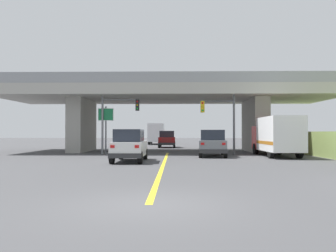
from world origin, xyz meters
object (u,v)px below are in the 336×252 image
object	(u,v)px
traffic_signal_nearside	(222,116)
suv_lead	(130,145)
suv_crossing	(212,143)
semi_truck_distant	(156,134)
traffic_signal_farside	(115,114)
box_truck	(277,136)
highway_sign	(106,120)
sedan_oncoming	(167,139)

from	to	relation	value
traffic_signal_nearside	suv_lead	bearing A→B (deg)	-133.28
suv_crossing	semi_truck_distant	size ratio (longest dim) A/B	0.69
traffic_signal_farside	semi_truck_distant	size ratio (longest dim) A/B	0.78
box_truck	highway_sign	distance (m)	14.22
box_truck	traffic_signal_farside	xyz separation A→B (m)	(-12.91, 3.18, 1.86)
sedan_oncoming	box_truck	bearing A→B (deg)	-60.78
traffic_signal_nearside	highway_sign	bearing A→B (deg)	174.97
traffic_signal_nearside	semi_truck_distant	bearing A→B (deg)	105.58
suv_crossing	semi_truck_distant	bearing A→B (deg)	106.80
suv_crossing	traffic_signal_nearside	world-z (taller)	traffic_signal_nearside
traffic_signal_nearside	highway_sign	world-z (taller)	traffic_signal_nearside
highway_sign	semi_truck_distant	bearing A→B (deg)	82.44
traffic_signal_nearside	semi_truck_distant	xyz separation A→B (m)	(-6.81, 24.44, -1.57)
sedan_oncoming	suv_crossing	bearing A→B (deg)	-76.13
traffic_signal_farside	highway_sign	distance (m)	1.00
suv_lead	traffic_signal_nearside	size ratio (longest dim) A/B	0.91
box_truck	traffic_signal_farside	size ratio (longest dim) A/B	1.22
box_truck	traffic_signal_farside	bearing A→B (deg)	166.18
semi_truck_distant	traffic_signal_nearside	bearing A→B (deg)	-74.42
sedan_oncoming	semi_truck_distant	size ratio (longest dim) A/B	0.64
traffic_signal_nearside	traffic_signal_farside	bearing A→B (deg)	175.62
sedan_oncoming	semi_truck_distant	distance (m)	11.51
box_truck	traffic_signal_farside	world-z (taller)	traffic_signal_farside
box_truck	traffic_signal_farside	distance (m)	13.43
traffic_signal_nearside	traffic_signal_farside	world-z (taller)	traffic_signal_farside
suv_crossing	highway_sign	distance (m)	9.65
suv_lead	traffic_signal_nearside	world-z (taller)	traffic_signal_nearside
suv_crossing	highway_sign	xyz separation A→B (m)	(-8.86, 3.28, 1.93)
suv_crossing	semi_truck_distant	xyz separation A→B (m)	(-5.74, 26.85, 0.64)
highway_sign	semi_truck_distant	size ratio (longest dim) A/B	0.58
highway_sign	traffic_signal_farside	bearing A→B (deg)	-11.89
suv_lead	suv_crossing	world-z (taller)	same
suv_crossing	sedan_oncoming	xyz separation A→B (m)	(-3.83, 15.52, -0.00)
box_truck	highway_sign	size ratio (longest dim) A/B	1.66
suv_lead	box_truck	xyz separation A→B (m)	(10.60, 4.73, 0.57)
suv_lead	highway_sign	size ratio (longest dim) A/B	1.11
traffic_signal_farside	box_truck	bearing A→B (deg)	-13.82
suv_crossing	box_truck	world-z (taller)	box_truck
sedan_oncoming	semi_truck_distant	xyz separation A→B (m)	(-1.91, 11.33, 0.64)
suv_lead	semi_truck_distant	bearing A→B (deg)	90.05
highway_sign	semi_truck_distant	distance (m)	23.81
suv_crossing	sedan_oncoming	world-z (taller)	same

